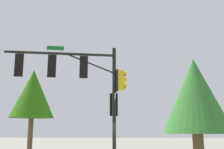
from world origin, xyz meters
TOP-DOWN VIEW (x-y plane):
  - signal_pole_assembly at (1.59, 0.24)m, footprint 6.43×1.91m
  - tree_near at (7.20, -7.45)m, footprint 3.63×3.63m
  - tree_mid at (-3.28, 4.07)m, footprint 2.56×2.56m

SIDE VIEW (x-z plane):
  - tree_mid at x=-3.28m, z-range 0.98..5.85m
  - signal_pole_assembly at x=1.59m, z-range 1.35..7.99m
  - tree_near at x=7.20m, z-range 1.53..8.68m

